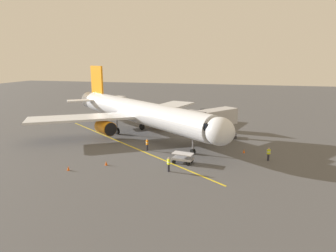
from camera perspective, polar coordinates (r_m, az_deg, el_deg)
ground_plane at (r=53.62m, az=-5.64°, el=-1.31°), size 220.00×220.00×0.00m
apron_lead_in_line at (r=46.71m, az=-8.00°, el=-3.47°), size 32.11×24.23×0.01m
airplane at (r=51.50m, az=-5.77°, el=2.66°), size 34.61×31.54×11.50m
jet_bridge at (r=46.33m, az=7.52°, el=1.19°), size 8.57×10.27×5.40m
ground_crew_marshaller at (r=40.92m, az=18.57°, el=-5.06°), size 0.47×0.45×1.71m
ground_crew_wing_walker at (r=43.10m, az=-3.99°, el=-3.53°), size 0.44×0.47×1.71m
ground_crew_loader at (r=35.12m, az=0.12°, el=-7.29°), size 0.45×0.47×1.71m
baggage_cart_near_nose at (r=38.07m, az=2.82°, el=-6.07°), size 2.80×1.92×1.27m
tug_portside at (r=70.14m, az=6.68°, el=2.55°), size 2.48×2.75×1.50m
safety_cone_nose_left at (r=43.41m, az=14.24°, el=-4.62°), size 0.32×0.32×0.55m
safety_cone_nose_right at (r=37.55m, az=-18.44°, el=-7.62°), size 0.32×0.32×0.55m
safety_cone_wing_port at (r=38.10m, az=-11.68°, el=-6.92°), size 0.32×0.32×0.55m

